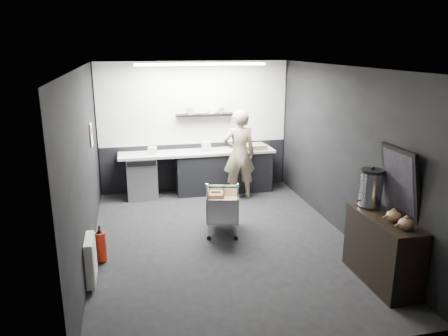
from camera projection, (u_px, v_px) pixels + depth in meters
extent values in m
plane|color=black|center=(223.00, 241.00, 6.95)|extent=(5.50, 5.50, 0.00)
plane|color=white|center=(223.00, 67.00, 6.22)|extent=(5.50, 5.50, 0.00)
plane|color=black|center=(195.00, 127.00, 9.16)|extent=(5.50, 0.00, 5.50)
plane|color=black|center=(287.00, 232.00, 4.00)|extent=(5.50, 0.00, 5.50)
plane|color=black|center=(85.00, 167.00, 6.16)|extent=(0.00, 5.50, 5.50)
plane|color=black|center=(344.00, 152.00, 7.00)|extent=(0.00, 5.50, 5.50)
cube|color=silver|center=(194.00, 103.00, 9.01)|extent=(3.95, 0.02, 1.70)
cube|color=black|center=(195.00, 166.00, 9.38)|extent=(3.95, 0.02, 1.00)
cube|color=black|center=(205.00, 115.00, 9.01)|extent=(1.20, 0.22, 0.04)
cylinder|color=white|center=(260.00, 87.00, 9.21)|extent=(0.20, 0.03, 0.20)
cube|color=white|center=(91.00, 135.00, 7.33)|extent=(0.02, 0.30, 0.40)
cube|color=red|center=(91.00, 131.00, 7.31)|extent=(0.02, 0.22, 0.10)
cube|color=white|center=(91.00, 260.00, 5.60)|extent=(0.10, 0.50, 0.60)
cube|color=white|center=(201.00, 64.00, 7.96)|extent=(2.40, 0.20, 0.04)
cube|color=black|center=(224.00, 172.00, 9.22)|extent=(2.00, 0.56, 0.85)
cube|color=beige|center=(197.00, 153.00, 8.98)|extent=(3.20, 0.60, 0.05)
cube|color=#9EA0A5|center=(142.00, 177.00, 8.86)|extent=(0.60, 0.58, 0.85)
cube|color=black|center=(142.00, 164.00, 8.49)|extent=(0.56, 0.02, 0.10)
imported|color=beige|center=(239.00, 154.00, 8.71)|extent=(0.67, 0.44, 1.81)
cube|color=silver|center=(223.00, 215.00, 7.24)|extent=(0.67, 0.88, 0.02)
cube|color=silver|center=(208.00, 205.00, 7.13)|extent=(0.19, 0.77, 0.42)
cube|color=silver|center=(237.00, 203.00, 7.23)|extent=(0.19, 0.77, 0.42)
cube|color=silver|center=(228.00, 212.00, 6.82)|extent=(0.50, 0.13, 0.42)
cube|color=silver|center=(218.00, 196.00, 7.54)|extent=(0.50, 0.13, 0.42)
cylinder|color=silver|center=(214.00, 232.00, 6.89)|extent=(0.02, 0.02, 0.28)
cylinder|color=silver|center=(240.00, 230.00, 6.98)|extent=(0.02, 0.02, 0.28)
cylinder|color=silver|center=(206.00, 216.00, 7.56)|extent=(0.02, 0.02, 0.28)
cylinder|color=silver|center=(230.00, 214.00, 7.65)|extent=(0.02, 0.02, 0.28)
cylinder|color=green|center=(229.00, 187.00, 6.65)|extent=(0.50, 0.14, 0.03)
cube|color=brown|center=(215.00, 203.00, 7.25)|extent=(0.28, 0.32, 0.35)
cube|color=brown|center=(232.00, 207.00, 7.11)|extent=(0.26, 0.30, 0.31)
cylinder|color=black|center=(214.00, 239.00, 6.93)|extent=(0.08, 0.05, 0.07)
cylinder|color=black|center=(206.00, 222.00, 7.59)|extent=(0.08, 0.05, 0.07)
cylinder|color=black|center=(240.00, 237.00, 7.02)|extent=(0.08, 0.05, 0.07)
cylinder|color=black|center=(230.00, 220.00, 7.68)|extent=(0.08, 0.05, 0.07)
cube|color=black|center=(382.00, 250.00, 5.65)|extent=(0.45, 1.20, 0.90)
cylinder|color=silver|center=(371.00, 189.00, 5.83)|extent=(0.30, 0.30, 0.46)
cylinder|color=black|center=(373.00, 171.00, 5.76)|extent=(0.30, 0.30, 0.04)
sphere|color=black|center=(373.00, 168.00, 5.75)|extent=(0.05, 0.05, 0.05)
ellipsoid|color=brown|center=(393.00, 216.00, 5.36)|extent=(0.18, 0.18, 0.14)
ellipsoid|color=brown|center=(406.00, 224.00, 5.13)|extent=(0.18, 0.18, 0.14)
cube|color=black|center=(400.00, 181.00, 5.49)|extent=(0.21, 0.70, 0.90)
cube|color=black|center=(399.00, 182.00, 5.48)|extent=(0.15, 0.60, 0.77)
cylinder|color=#AB1E0B|center=(101.00, 246.00, 6.22)|extent=(0.16, 0.16, 0.43)
cone|color=black|center=(99.00, 231.00, 6.15)|extent=(0.11, 0.11, 0.06)
cylinder|color=black|center=(99.00, 228.00, 6.14)|extent=(0.03, 0.03, 0.06)
cube|color=#91764D|center=(253.00, 147.00, 9.16)|extent=(0.53, 0.41, 0.10)
cylinder|color=silver|center=(206.00, 146.00, 8.99)|extent=(0.20, 0.20, 0.20)
cube|color=white|center=(152.00, 151.00, 8.72)|extent=(0.19, 0.15, 0.15)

